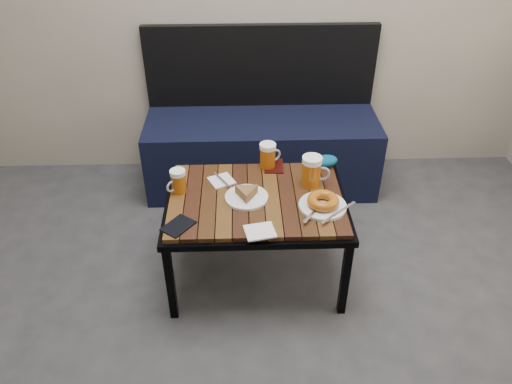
{
  "coord_description": "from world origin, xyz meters",
  "views": [
    {
      "loc": [
        0.14,
        -0.94,
        1.82
      ],
      "look_at": [
        0.2,
        0.92,
        0.5
      ],
      "focal_mm": 35.0,
      "sensor_mm": 36.0,
      "label": 1
    }
  ],
  "objects_px": {
    "beer_mug_right": "(312,171)",
    "passport_navy": "(178,226)",
    "beer_mug_centre": "(268,155)",
    "passport_burgundy": "(274,166)",
    "beer_mug_left": "(178,181)",
    "knit_pouch": "(326,161)",
    "bench": "(262,144)",
    "plate_pie": "(247,195)",
    "cafe_table": "(256,205)",
    "plate_bagel": "(323,203)"
  },
  "relations": [
    {
      "from": "cafe_table",
      "to": "beer_mug_centre",
      "type": "relative_size",
      "value": 6.44
    },
    {
      "from": "cafe_table",
      "to": "beer_mug_right",
      "type": "distance_m",
      "value": 0.31
    },
    {
      "from": "plate_pie",
      "to": "knit_pouch",
      "type": "height_order",
      "value": "plate_pie"
    },
    {
      "from": "beer_mug_centre",
      "to": "passport_burgundy",
      "type": "distance_m",
      "value": 0.07
    },
    {
      "from": "beer_mug_left",
      "to": "beer_mug_centre",
      "type": "xyz_separation_m",
      "value": [
        0.43,
        0.2,
        0.01
      ]
    },
    {
      "from": "cafe_table",
      "to": "beer_mug_left",
      "type": "height_order",
      "value": "beer_mug_left"
    },
    {
      "from": "passport_navy",
      "to": "knit_pouch",
      "type": "relative_size",
      "value": 1.07
    },
    {
      "from": "cafe_table",
      "to": "beer_mug_left",
      "type": "bearing_deg",
      "value": 170.99
    },
    {
      "from": "bench",
      "to": "beer_mug_right",
      "type": "xyz_separation_m",
      "value": [
        0.2,
        -0.74,
        0.28
      ]
    },
    {
      "from": "bench",
      "to": "beer_mug_left",
      "type": "relative_size",
      "value": 12.16
    },
    {
      "from": "bench",
      "to": "cafe_table",
      "type": "xyz_separation_m",
      "value": [
        -0.07,
        -0.84,
        0.16
      ]
    },
    {
      "from": "plate_bagel",
      "to": "passport_burgundy",
      "type": "relative_size",
      "value": 1.95
    },
    {
      "from": "plate_bagel",
      "to": "passport_burgundy",
      "type": "xyz_separation_m",
      "value": [
        -0.2,
        0.35,
        -0.02
      ]
    },
    {
      "from": "beer_mug_left",
      "to": "passport_navy",
      "type": "height_order",
      "value": "beer_mug_left"
    },
    {
      "from": "knit_pouch",
      "to": "bench",
      "type": "bearing_deg",
      "value": 116.97
    },
    {
      "from": "knit_pouch",
      "to": "beer_mug_left",
      "type": "bearing_deg",
      "value": -164.24
    },
    {
      "from": "beer_mug_left",
      "to": "plate_bagel",
      "type": "relative_size",
      "value": 0.45
    },
    {
      "from": "beer_mug_centre",
      "to": "plate_pie",
      "type": "xyz_separation_m",
      "value": [
        -0.11,
        -0.27,
        -0.04
      ]
    },
    {
      "from": "bench",
      "to": "plate_pie",
      "type": "bearing_deg",
      "value": -97.31
    },
    {
      "from": "cafe_table",
      "to": "plate_pie",
      "type": "relative_size",
      "value": 4.22
    },
    {
      "from": "beer_mug_right",
      "to": "passport_navy",
      "type": "distance_m",
      "value": 0.68
    },
    {
      "from": "bench",
      "to": "plate_bagel",
      "type": "distance_m",
      "value": 0.98
    },
    {
      "from": "bench",
      "to": "passport_navy",
      "type": "xyz_separation_m",
      "value": [
        -0.4,
        -1.04,
        0.2
      ]
    },
    {
      "from": "plate_pie",
      "to": "passport_burgundy",
      "type": "bearing_deg",
      "value": 62.26
    },
    {
      "from": "beer_mug_centre",
      "to": "passport_burgundy",
      "type": "bearing_deg",
      "value": -33.3
    },
    {
      "from": "passport_navy",
      "to": "beer_mug_right",
      "type": "bearing_deg",
      "value": 63.66
    },
    {
      "from": "cafe_table",
      "to": "knit_pouch",
      "type": "bearing_deg",
      "value": 35.84
    },
    {
      "from": "cafe_table",
      "to": "knit_pouch",
      "type": "distance_m",
      "value": 0.45
    },
    {
      "from": "passport_navy",
      "to": "plate_pie",
      "type": "bearing_deg",
      "value": 70.69
    },
    {
      "from": "bench",
      "to": "plate_bagel",
      "type": "xyz_separation_m",
      "value": [
        0.23,
        -0.93,
        0.22
      ]
    },
    {
      "from": "beer_mug_left",
      "to": "beer_mug_centre",
      "type": "relative_size",
      "value": 0.88
    },
    {
      "from": "beer_mug_left",
      "to": "plate_pie",
      "type": "xyz_separation_m",
      "value": [
        0.32,
        -0.07,
        -0.04
      ]
    },
    {
      "from": "beer_mug_left",
      "to": "knit_pouch",
      "type": "distance_m",
      "value": 0.75
    },
    {
      "from": "beer_mug_right",
      "to": "knit_pouch",
      "type": "height_order",
      "value": "beer_mug_right"
    },
    {
      "from": "beer_mug_centre",
      "to": "passport_navy",
      "type": "relative_size",
      "value": 0.97
    },
    {
      "from": "bench",
      "to": "beer_mug_centre",
      "type": "distance_m",
      "value": 0.64
    },
    {
      "from": "beer_mug_right",
      "to": "knit_pouch",
      "type": "distance_m",
      "value": 0.2
    },
    {
      "from": "passport_navy",
      "to": "knit_pouch",
      "type": "bearing_deg",
      "value": 70.99
    },
    {
      "from": "beer_mug_right",
      "to": "plate_pie",
      "type": "height_order",
      "value": "beer_mug_right"
    },
    {
      "from": "beer_mug_right",
      "to": "plate_pie",
      "type": "relative_size",
      "value": 0.76
    },
    {
      "from": "beer_mug_left",
      "to": "plate_pie",
      "type": "distance_m",
      "value": 0.32
    },
    {
      "from": "beer_mug_right",
      "to": "passport_navy",
      "type": "relative_size",
      "value": 1.12
    },
    {
      "from": "cafe_table",
      "to": "passport_burgundy",
      "type": "bearing_deg",
      "value": 69.27
    },
    {
      "from": "beer_mug_left",
      "to": "plate_pie",
      "type": "height_order",
      "value": "beer_mug_left"
    },
    {
      "from": "bench",
      "to": "beer_mug_left",
      "type": "height_order",
      "value": "bench"
    },
    {
      "from": "cafe_table",
      "to": "passport_burgundy",
      "type": "xyz_separation_m",
      "value": [
        0.1,
        0.26,
        0.05
      ]
    },
    {
      "from": "cafe_table",
      "to": "passport_burgundy",
      "type": "relative_size",
      "value": 6.35
    },
    {
      "from": "passport_navy",
      "to": "plate_bagel",
      "type": "bearing_deg",
      "value": 47.58
    },
    {
      "from": "beer_mug_centre",
      "to": "beer_mug_right",
      "type": "bearing_deg",
      "value": -70.68
    },
    {
      "from": "cafe_table",
      "to": "beer_mug_right",
      "type": "height_order",
      "value": "beer_mug_right"
    }
  ]
}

